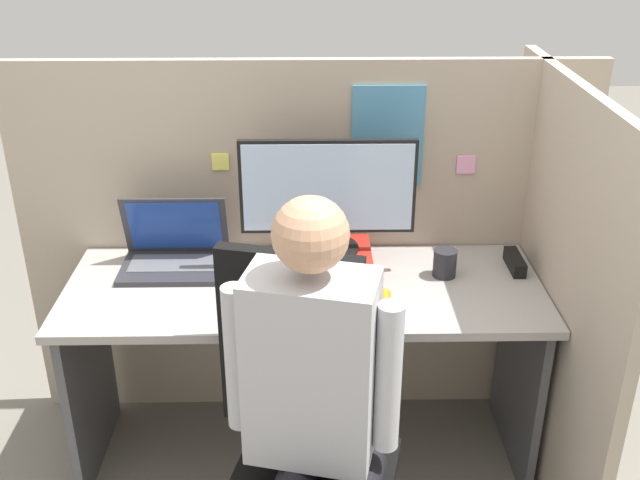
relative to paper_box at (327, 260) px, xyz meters
name	(u,v)px	position (x,y,z in m)	size (l,w,h in m)	color
cubicle_panel_back	(305,246)	(-0.08, 0.22, -0.05)	(2.15, 0.05, 1.45)	tan
cubicle_panel_right	(554,296)	(0.77, -0.17, -0.06)	(0.04, 1.24, 1.45)	tan
desk	(305,328)	(-0.08, -0.11, -0.21)	(1.65, 0.62, 0.74)	#9E9993
paper_box	(327,260)	(0.00, 0.00, 0.00)	(0.31, 0.25, 0.09)	red
monitor	(328,194)	(0.00, 0.00, 0.25)	(0.60, 0.22, 0.40)	black
laptop	(175,255)	(-0.55, 0.04, 0.01)	(0.38, 0.25, 0.26)	#2D2D33
mouse	(248,300)	(-0.27, -0.24, -0.02)	(0.06, 0.04, 0.04)	silver
stapler	(515,262)	(0.68, 0.01, -0.02)	(0.04, 0.16, 0.05)	black
carrot_toy	(386,304)	(0.18, -0.28, -0.02)	(0.05, 0.16, 0.05)	orange
office_chair	(303,434)	(-0.09, -0.63, -0.25)	(0.56, 0.61, 1.05)	black
person	(317,405)	(-0.05, -0.79, -0.02)	(0.47, 0.50, 1.32)	black
coffee_mug	(445,263)	(0.41, -0.04, 0.01)	(0.08, 0.08, 0.10)	#232328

